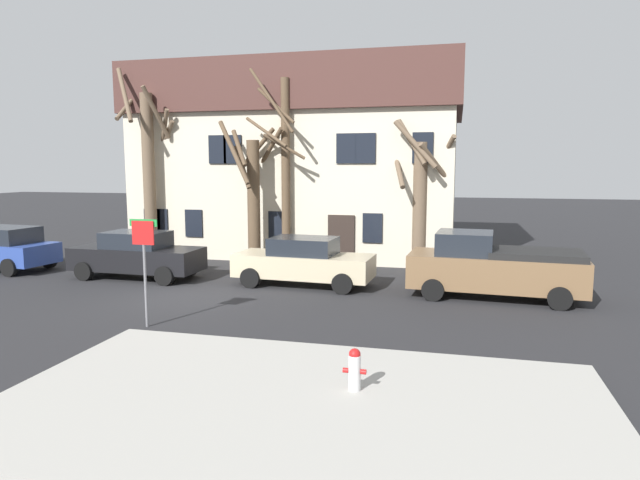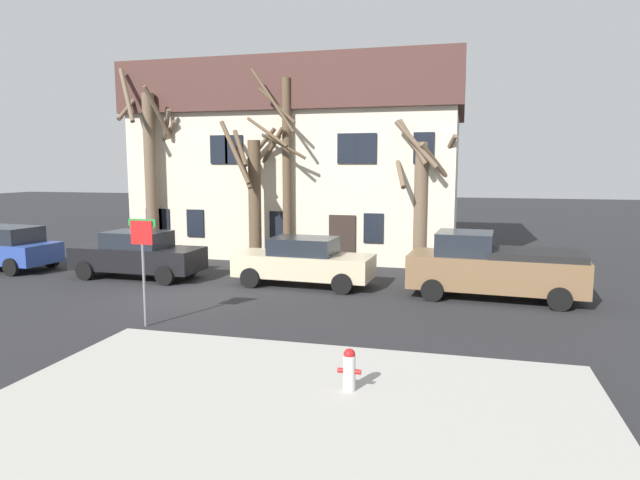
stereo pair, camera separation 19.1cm
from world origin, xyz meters
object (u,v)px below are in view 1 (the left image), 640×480
object	(u,v)px
tree_bare_end	(420,195)
bicycle_leaning	(168,253)
building_main	(305,160)
car_black_sedan	(137,255)
fire_hydrant	(355,369)
tree_bare_mid	(253,193)
street_sign_pole	(144,252)
pickup_truck_brown	(494,266)
tree_bare_far	(284,166)
tree_bare_near	(149,167)
car_beige_sedan	(304,262)

from	to	relation	value
tree_bare_end	bicycle_leaning	distance (m)	10.98
bicycle_leaning	building_main	bearing A→B (deg)	47.86
building_main	car_black_sedan	bearing A→B (deg)	-114.46
tree_bare_end	fire_hydrant	xyz separation A→B (m)	(-0.26, -12.87, -2.43)
tree_bare_mid	street_sign_pole	distance (m)	9.06
tree_bare_end	street_sign_pole	xyz separation A→B (m)	(-6.20, -9.88, -1.00)
tree_bare_mid	street_sign_pole	xyz separation A→B (m)	(0.48, -8.98, -1.06)
pickup_truck_brown	bicycle_leaning	distance (m)	13.73
car_black_sedan	tree_bare_far	bearing A→B (deg)	42.33
street_sign_pole	bicycle_leaning	size ratio (longest dim) A/B	1.60
tree_bare_mid	pickup_truck_brown	distance (m)	10.13
tree_bare_near	street_sign_pole	size ratio (longest dim) A/B	2.99
tree_bare_end	street_sign_pole	distance (m)	11.71
tree_bare_mid	tree_bare_far	bearing A→B (deg)	23.26
street_sign_pole	car_black_sedan	bearing A→B (deg)	123.95
tree_bare_near	car_black_sedan	bearing A→B (deg)	-66.21
tree_bare_mid	fire_hydrant	distance (m)	13.81
building_main	street_sign_pole	size ratio (longest dim) A/B	5.39
tree_bare_near	fire_hydrant	xyz separation A→B (m)	(11.36, -12.39, -3.52)
car_beige_sedan	bicycle_leaning	world-z (taller)	car_beige_sedan
building_main	tree_bare_end	world-z (taller)	building_main
pickup_truck_brown	street_sign_pole	xyz separation A→B (m)	(-8.80, -5.45, 0.95)
building_main	bicycle_leaning	world-z (taller)	building_main
tree_bare_far	pickup_truck_brown	world-z (taller)	tree_bare_far
car_beige_sedan	fire_hydrant	xyz separation A→B (m)	(3.36, -8.72, -0.32)
pickup_truck_brown	street_sign_pole	bearing A→B (deg)	-148.20
car_black_sedan	fire_hydrant	bearing A→B (deg)	-41.33
bicycle_leaning	tree_bare_end	bearing A→B (deg)	4.65
car_black_sedan	pickup_truck_brown	distance (m)	12.49
tree_bare_far	car_black_sedan	distance (m)	6.78
tree_bare_far	street_sign_pole	size ratio (longest dim) A/B	2.87
tree_bare_end	fire_hydrant	world-z (taller)	tree_bare_end
pickup_truck_brown	fire_hydrant	world-z (taller)	pickup_truck_brown
tree_bare_mid	bicycle_leaning	xyz separation A→B (m)	(-3.96, 0.04, -2.63)
car_beige_sedan	street_sign_pole	distance (m)	6.38
tree_bare_near	car_beige_sedan	world-z (taller)	tree_bare_near
car_black_sedan	bicycle_leaning	size ratio (longest dim) A/B	2.78
tree_bare_mid	bicycle_leaning	distance (m)	4.76
tree_bare_near	bicycle_leaning	distance (m)	3.82
car_black_sedan	car_beige_sedan	xyz separation A→B (m)	(6.27, 0.24, -0.02)
building_main	car_beige_sedan	world-z (taller)	building_main
tree_bare_far	car_black_sedan	bearing A→B (deg)	-137.67
tree_bare_end	car_beige_sedan	world-z (taller)	tree_bare_end
building_main	fire_hydrant	bearing A→B (deg)	-71.90
tree_bare_far	car_beige_sedan	xyz separation A→B (m)	(1.87, -3.77, -3.26)
car_beige_sedan	pickup_truck_brown	xyz separation A→B (m)	(6.22, -0.27, 0.15)
tree_bare_end	car_black_sedan	bearing A→B (deg)	-156.02
tree_bare_mid	tree_bare_far	xyz separation A→B (m)	(1.19, 0.51, 1.10)
pickup_truck_brown	bicycle_leaning	world-z (taller)	pickup_truck_brown
pickup_truck_brown	car_black_sedan	bearing A→B (deg)	179.86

